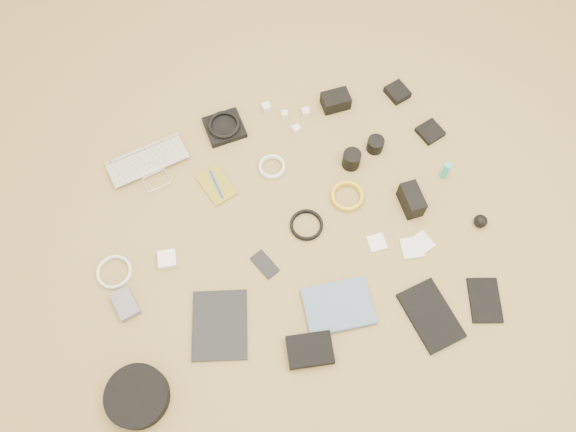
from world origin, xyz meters
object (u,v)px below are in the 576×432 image
object	(u,v)px
laptop	(152,170)
phone	(265,264)
tablet	(220,325)
dslr_camera	(336,101)
headphone_case	(137,396)
paperback	(344,331)

from	to	relation	value
laptop	phone	xyz separation A→B (m)	(0.32, -0.49, -0.01)
tablet	phone	bearing A→B (deg)	53.23
dslr_camera	tablet	world-z (taller)	dslr_camera
phone	headphone_case	distance (m)	0.62
dslr_camera	headphone_case	xyz separation A→B (m)	(-0.98, -0.93, -0.00)
dslr_camera	headphone_case	distance (m)	1.35
laptop	phone	distance (m)	0.59
headphone_case	dslr_camera	bearing A→B (deg)	43.46
tablet	paperback	xyz separation A→B (m)	(0.41, -0.14, 0.01)
dslr_camera	paperback	distance (m)	0.94
dslr_camera	phone	bearing A→B (deg)	-129.48
headphone_case	paperback	world-z (taller)	headphone_case
dslr_camera	tablet	bearing A→B (deg)	-132.79
phone	dslr_camera	bearing A→B (deg)	27.70
laptop	headphone_case	world-z (taller)	headphone_case
tablet	paperback	bearing A→B (deg)	-5.23
tablet	phone	size ratio (longest dim) A/B	2.31
laptop	headphone_case	size ratio (longest dim) A/B	1.51
laptop	paperback	size ratio (longest dim) A/B	1.32
dslr_camera	paperback	xyz separation A→B (m)	(-0.26, -0.91, -0.02)
dslr_camera	phone	world-z (taller)	dslr_camera
laptop	dslr_camera	xyz separation A→B (m)	(0.79, 0.10, 0.02)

